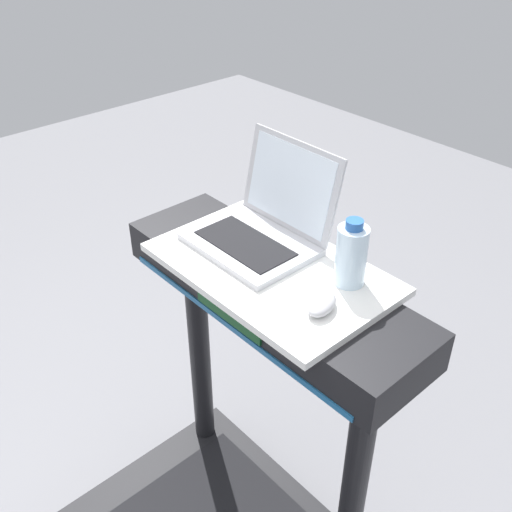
# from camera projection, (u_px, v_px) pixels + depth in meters

# --- Properties ---
(desk_board) EXTENTS (0.61, 0.38, 0.02)m
(desk_board) POSITION_uv_depth(u_px,v_px,m) (271.00, 268.00, 1.51)
(desk_board) COLOR white
(desk_board) RESTS_ON treadmill_base
(laptop) EXTENTS (0.32, 0.29, 0.25)m
(laptop) POSITION_uv_depth(u_px,v_px,m) (263.00, 224.00, 1.57)
(laptop) COLOR #B7B7BC
(laptop) RESTS_ON desk_board
(computer_mouse) EXTENTS (0.09, 0.12, 0.03)m
(computer_mouse) POSITION_uv_depth(u_px,v_px,m) (322.00, 303.00, 1.35)
(computer_mouse) COLOR #B2B2B7
(computer_mouse) RESTS_ON desk_board
(water_bottle) EXTENTS (0.08, 0.08, 0.17)m
(water_bottle) POSITION_uv_depth(u_px,v_px,m) (351.00, 255.00, 1.40)
(water_bottle) COLOR silver
(water_bottle) RESTS_ON desk_board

